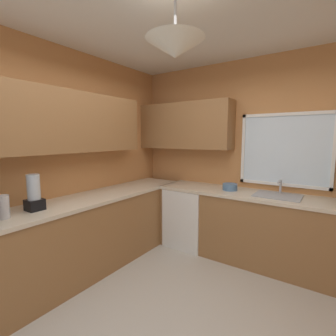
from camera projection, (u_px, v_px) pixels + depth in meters
ground_plane at (174, 330)px, 2.08m from camera, size 8.38×8.38×0.00m
room_shell at (171, 121)px, 2.41m from camera, size 3.54×3.93×2.76m
counter_run_left at (72, 240)px, 2.81m from camera, size 0.65×3.54×0.91m
counter_run_back at (254, 227)px, 3.21m from camera, size 2.63×0.65×0.91m
dishwasher at (190, 216)px, 3.72m from camera, size 0.60×0.60×0.86m
kettle at (2, 207)px, 2.17m from camera, size 0.12×0.12×0.21m
sink_assembly at (278, 195)px, 3.00m from camera, size 0.53×0.40×0.19m
bowl at (230, 187)px, 3.34m from camera, size 0.20×0.20×0.09m
blender_appliance at (34, 194)px, 2.41m from camera, size 0.15×0.15×0.36m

